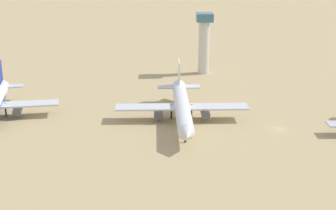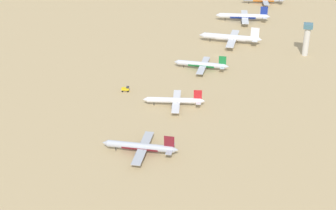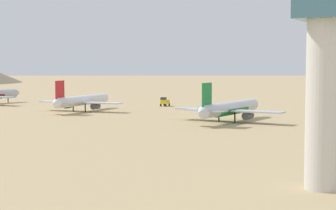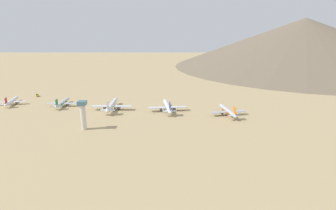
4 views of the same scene
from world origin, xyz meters
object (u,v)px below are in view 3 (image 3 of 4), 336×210
object	(u,v)px
service_truck	(165,101)
control_tower	(324,80)
parked_jet_3	(230,108)
parked_jet_4	(82,101)

from	to	relation	value
service_truck	control_tower	size ratio (longest dim) A/B	0.21
service_truck	control_tower	distance (m)	157.07
service_truck	control_tower	bearing A→B (deg)	-140.75
parked_jet_3	parked_jet_4	world-z (taller)	parked_jet_3
parked_jet_4	service_truck	distance (m)	40.54
parked_jet_3	control_tower	world-z (taller)	control_tower
service_truck	control_tower	xyz separation A→B (m)	(-121.22, -99.04, 12.96)
parked_jet_3	control_tower	xyz separation A→B (m)	(-76.43, -48.54, 10.94)
parked_jet_4	control_tower	size ratio (longest dim) A/B	1.54
parked_jet_3	service_truck	distance (m)	67.53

